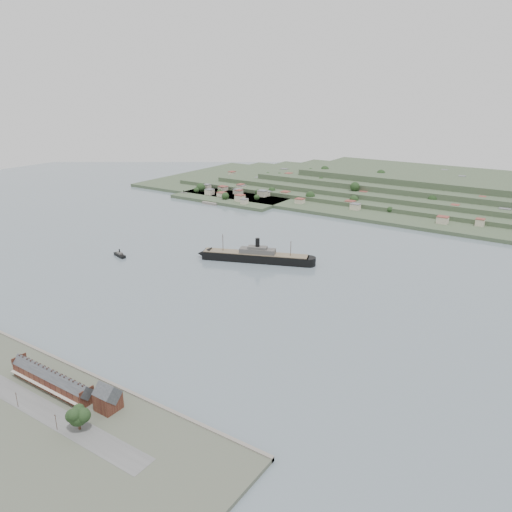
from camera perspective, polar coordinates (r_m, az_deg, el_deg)
The scene contains 9 objects.
ground at distance 381.90m, azimuth -0.32°, elevation -3.77°, with size 1400.00×1400.00×0.00m, color slate.
near_shore at distance 267.14m, azimuth -24.28°, elevation -16.30°, with size 220.00×80.00×2.60m.
terrace_row at distance 279.29m, azimuth -22.33°, elevation -12.94°, with size 55.60×9.80×11.07m.
gabled_building at distance 254.08m, azimuth -16.58°, elevation -15.28°, with size 10.40×10.18×14.09m.
far_peninsula at distance 718.59m, azimuth 19.55°, elevation 7.04°, with size 760.00×309.00×30.00m.
steamship at distance 438.87m, azimuth -0.41°, elevation -0.01°, with size 102.29×48.29×25.64m.
tugboat at distance 468.17m, azimuth -15.31°, elevation 0.14°, with size 16.58×8.51×7.21m.
ferry_west at distance 710.48m, azimuth -8.24°, elevation 6.98°, with size 20.72×13.54×7.58m.
fig_tree at distance 244.45m, azimuth -19.71°, elevation -16.83°, with size 10.80×9.35×12.06m.
Camera 1 is at (196.51, -292.00, 148.22)m, focal length 35.00 mm.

